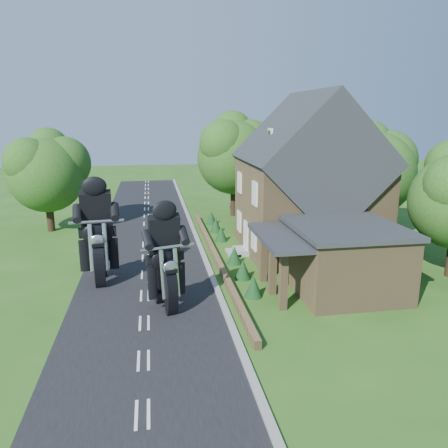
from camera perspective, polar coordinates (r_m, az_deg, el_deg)
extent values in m
plane|color=#275116|center=(22.31, -10.31, -9.21)|extent=(120.00, 120.00, 0.00)
cube|color=black|center=(22.30, -10.31, -9.19)|extent=(7.00, 80.00, 0.02)
cube|color=gray|center=(22.49, -0.88, -8.61)|extent=(0.30, 80.00, 0.12)
cube|color=olive|center=(27.17, -1.12, -4.25)|extent=(0.30, 22.00, 0.40)
cube|color=olive|center=(28.91, 10.81, 2.36)|extent=(8.00, 8.00, 6.00)
cube|color=#24272A|center=(28.47, 11.08, 8.28)|extent=(8.48, 8.64, 8.48)
cube|color=olive|center=(29.11, 15.20, 14.49)|extent=(0.60, 0.90, 1.60)
cube|color=white|center=(27.57, 6.06, 11.41)|extent=(0.12, 0.80, 0.90)
cube|color=black|center=(27.55, 5.94, 11.41)|extent=(0.04, 0.55, 0.65)
cube|color=white|center=(28.24, 2.87, -1.76)|extent=(0.10, 1.10, 2.10)
cube|color=gray|center=(28.43, 2.18, -3.53)|extent=(0.80, 1.60, 0.30)
cube|color=gray|center=(28.36, 1.18, -3.73)|extent=(0.80, 1.60, 0.15)
cube|color=white|center=(26.03, 3.92, -1.88)|extent=(0.10, 1.10, 1.40)
cube|color=black|center=(26.02, 3.88, -1.89)|extent=(0.04, 0.92, 1.22)
cube|color=white|center=(30.18, 1.99, 0.36)|extent=(0.10, 1.10, 1.40)
cube|color=black|center=(30.18, 1.95, 0.36)|extent=(0.04, 0.92, 1.22)
cube|color=white|center=(25.43, 4.02, 3.98)|extent=(0.10, 1.10, 1.40)
cube|color=black|center=(25.42, 3.98, 3.98)|extent=(0.04, 0.92, 1.22)
cube|color=white|center=(29.66, 2.03, 5.44)|extent=(0.10, 1.10, 1.40)
cube|color=black|center=(29.66, 1.99, 5.44)|extent=(0.04, 0.92, 1.22)
cube|color=olive|center=(23.01, 15.30, -4.51)|extent=(5.00, 5.60, 3.20)
cube|color=#24272A|center=(22.54, 15.58, -0.35)|extent=(5.30, 5.94, 0.24)
cube|color=#24272A|center=(21.52, 8.01, -1.66)|extent=(2.60, 5.32, 0.22)
cube|color=olive|center=(20.20, 7.76, -7.33)|extent=(0.35, 0.35, 2.80)
cube|color=olive|center=(21.82, 6.36, -5.66)|extent=(0.35, 0.35, 2.80)
cube|color=olive|center=(23.46, 5.16, -4.21)|extent=(0.35, 0.35, 2.80)
cylinder|color=black|center=(33.91, 18.78, 0.96)|extent=(0.56, 0.56, 3.00)
sphere|color=#214915|center=(33.38, 19.21, 6.24)|extent=(6.00, 6.00, 6.00)
sphere|color=#214915|center=(34.47, 20.84, 7.83)|extent=(4.32, 4.32, 4.32)
sphere|color=#214915|center=(31.97, 18.48, 8.15)|extent=(3.72, 3.72, 3.72)
sphere|color=#214915|center=(34.30, 18.68, 10.00)|extent=(3.30, 3.30, 3.30)
cylinder|color=black|center=(39.54, 10.52, 3.69)|extent=(0.56, 0.56, 3.60)
sphere|color=#214915|center=(39.06, 10.77, 9.15)|extent=(7.20, 7.20, 7.20)
sphere|color=#214915|center=(40.25, 12.68, 10.74)|extent=(5.18, 5.18, 5.18)
sphere|color=#214915|center=(37.54, 9.60, 11.22)|extent=(4.46, 4.46, 4.46)
sphere|color=#214915|center=(40.33, 10.35, 12.90)|extent=(3.96, 3.96, 3.96)
cylinder|color=black|center=(38.91, 1.66, 3.60)|extent=(0.56, 0.56, 3.40)
sphere|color=#214915|center=(38.43, 1.69, 8.68)|extent=(6.40, 6.40, 6.40)
sphere|color=#214915|center=(39.29, 3.61, 10.18)|extent=(4.61, 4.61, 4.61)
sphere|color=#214915|center=(37.19, 0.28, 10.49)|extent=(3.97, 3.97, 3.97)
sphere|color=#214915|center=(39.57, 1.49, 12.09)|extent=(3.52, 3.52, 3.52)
cylinder|color=black|center=(36.09, -21.41, 1.33)|extent=(0.56, 0.56, 2.80)
sphere|color=#214915|center=(35.62, -21.83, 5.95)|extent=(5.60, 5.60, 5.60)
sphere|color=#214915|center=(35.83, -19.78, 7.52)|extent=(4.03, 4.03, 4.03)
sphere|color=#214915|center=(34.91, -23.86, 7.47)|extent=(3.47, 3.47, 3.47)
sphere|color=#214915|center=(36.50, -21.59, 9.25)|extent=(3.08, 3.08, 3.08)
cone|color=black|center=(21.70, 3.88, -8.12)|extent=(0.90, 0.90, 1.10)
cone|color=black|center=(23.97, 2.49, -5.91)|extent=(0.90, 0.90, 1.10)
cone|color=black|center=(26.29, 1.36, -4.09)|extent=(0.90, 0.90, 1.10)
cone|color=black|center=(31.01, -0.39, -1.26)|extent=(0.90, 0.90, 1.10)
cone|color=black|center=(33.40, -1.07, -0.15)|extent=(0.90, 0.90, 1.10)
cone|color=black|center=(35.80, -1.67, 0.81)|extent=(0.90, 0.90, 1.10)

